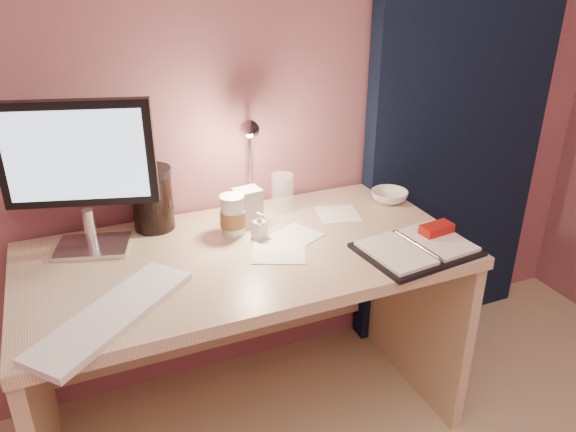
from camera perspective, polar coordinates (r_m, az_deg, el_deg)
name	(u,v)px	position (r m, az deg, el deg)	size (l,w,h in m)	color
room	(445,80)	(2.36, 15.67, 13.20)	(3.50, 3.50, 3.50)	#C6B28E
desk	(240,298)	(1.97, -4.85, -8.29)	(1.40, 0.70, 0.73)	beige
monitor	(79,164)	(1.79, -20.44, 4.99)	(0.45, 0.22, 0.48)	silver
keyboard	(113,315)	(1.55, -17.33, -9.53)	(0.50, 0.15, 0.02)	white
planner	(418,247)	(1.83, 13.11, -3.04)	(0.38, 0.30, 0.05)	black
paper_a	(297,235)	(1.88, 0.88, -1.98)	(0.14, 0.14, 0.00)	white
paper_b	(338,214)	(2.04, 5.12, 0.20)	(0.14, 0.14, 0.00)	white
paper_c	(279,251)	(1.79, -0.93, -3.56)	(0.17, 0.17, 0.00)	white
coffee_cup	(233,216)	(1.88, -5.65, 0.02)	(0.08, 0.08, 0.14)	white
clear_cup	(282,193)	(2.04, -0.57, 2.38)	(0.08, 0.08, 0.14)	white
bowl	(389,196)	(2.16, 10.25, 1.98)	(0.14, 0.14, 0.04)	silver
lotion_bottle	(259,225)	(1.85, -2.94, -0.96)	(0.04, 0.04, 0.09)	white
dark_jar	(153,202)	(1.95, -13.59, 1.41)	(0.14, 0.14, 0.19)	black
product_box	(247,207)	(1.93, -4.14, 0.90)	(0.09, 0.07, 0.13)	silver
desk_lamp	(266,155)	(1.94, -2.28, 6.23)	(0.13, 0.23, 0.37)	silver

